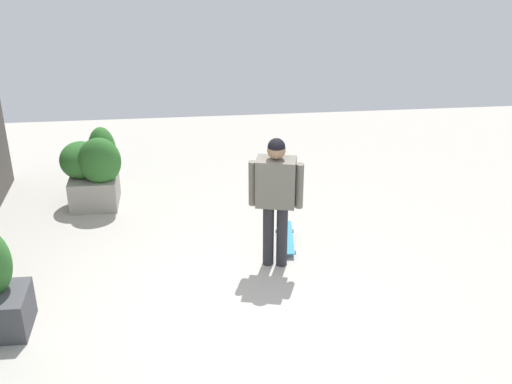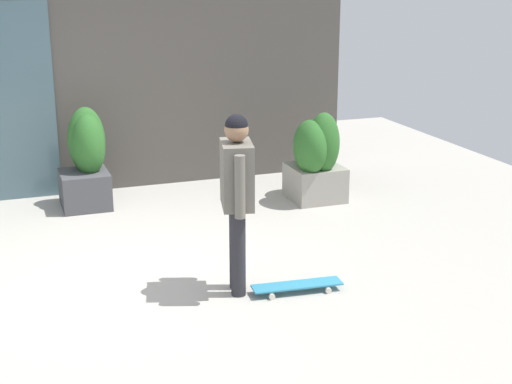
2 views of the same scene
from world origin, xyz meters
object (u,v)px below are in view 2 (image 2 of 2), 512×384
skateboarder (237,186)px  planter_box_left (86,159)px  planter_box_right (316,156)px  skateboard (297,285)px

skateboarder → planter_box_left: (-0.91, 3.01, -0.41)m
planter_box_left → planter_box_right: size_ratio=1.06×
planter_box_left → planter_box_right: (2.68, -0.73, -0.02)m
skateboard → planter_box_right: size_ratio=0.74×
planter_box_left → skateboarder: bearing=-73.3°
skateboarder → planter_box_right: skateboarder is taller
skateboarder → planter_box_right: (1.77, 2.28, -0.43)m
skateboard → skateboarder: bearing=163.4°
skateboard → planter_box_right: planter_box_right is taller
skateboarder → planter_box_right: size_ratio=1.43×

